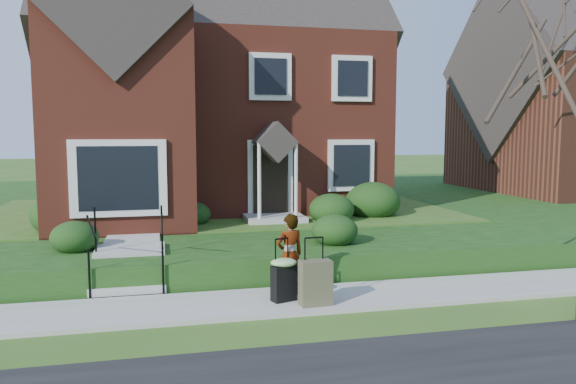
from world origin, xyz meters
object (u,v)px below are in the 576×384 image
object	(u,v)px
suitcase_black	(284,277)
suitcase_olive	(315,283)
woman	(290,255)
front_steps	(129,262)

from	to	relation	value
suitcase_black	suitcase_olive	size ratio (longest dim) A/B	0.95
woman	suitcase_olive	xyz separation A→B (m)	(0.30, -0.67, -0.36)
suitcase_black	suitcase_olive	bearing A→B (deg)	-54.50
suitcase_olive	suitcase_black	bearing A→B (deg)	140.92
suitcase_black	suitcase_olive	xyz separation A→B (m)	(0.49, -0.35, -0.04)
woman	suitcase_black	xyz separation A→B (m)	(-0.18, -0.32, -0.32)
front_steps	woman	bearing A→B (deg)	-29.19
woman	suitcase_black	size ratio (longest dim) A/B	1.34
front_steps	woman	world-z (taller)	woman
front_steps	suitcase_olive	size ratio (longest dim) A/B	1.71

